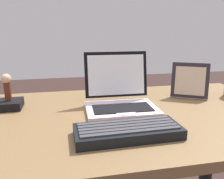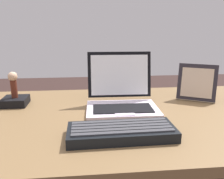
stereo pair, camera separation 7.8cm
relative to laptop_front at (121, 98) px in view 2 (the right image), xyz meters
The scene contains 6 objects.
desk 0.19m from the laptop_front, 143.69° to the right, with size 1.38×0.67×0.71m.
laptop_front is the anchor object (origin of this frame).
external_keyboard 0.23m from the laptop_front, 97.82° to the right, with size 0.30×0.12×0.03m.
photo_frame 0.33m from the laptop_front, 12.61° to the left, with size 0.15×0.11×0.15m.
figurine_stand 0.41m from the laptop_front, 168.52° to the left, with size 0.09×0.09×0.03m, color black.
figurine 0.41m from the laptop_front, 168.52° to the left, with size 0.03×0.03×0.10m.
Camera 2 is at (-0.04, -0.75, 1.01)m, focal length 37.36 mm.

